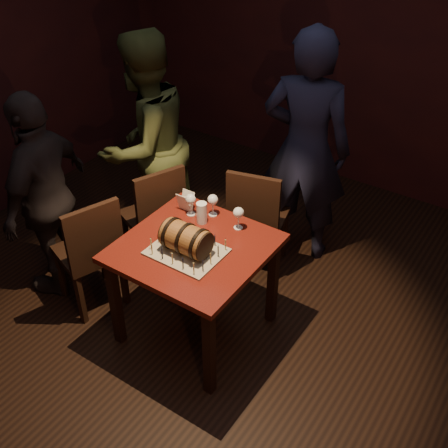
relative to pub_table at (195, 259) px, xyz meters
The scene contains 16 objects.
room_shell 0.77m from the pub_table, 10.35° to the left, with size 5.04×5.04×2.80m.
pub_table is the anchor object (origin of this frame).
cake_board 0.14m from the pub_table, 88.33° to the right, with size 0.45×0.35×0.01m, color gray.
barrel_cake 0.23m from the pub_table, 88.74° to the right, with size 0.35×0.20×0.20m.
birthday_candles 0.18m from the pub_table, 88.10° to the right, with size 0.40×0.30×0.09m.
wine_glass_left 0.42m from the pub_table, 129.74° to the left, with size 0.07×0.07×0.16m.
wine_glass_mid 0.43m from the pub_table, 105.38° to the left, with size 0.07×0.07×0.16m.
wine_glass_right 0.41m from the pub_table, 67.56° to the left, with size 0.07×0.07×0.16m.
pint_of_ale 0.32m from the pub_table, 114.59° to the left, with size 0.07×0.07×0.15m.
menu_card 0.45m from the pub_table, 134.25° to the left, with size 0.10×0.05×0.13m, color white, non-canonical shape.
chair_back 0.79m from the pub_table, 90.42° to the left, with size 0.49×0.49×0.93m.
chair_left_rear 0.76m from the pub_table, 149.39° to the left, with size 0.52×0.52×0.93m.
chair_left_front 0.78m from the pub_table, 164.44° to the right, with size 0.51×0.51×0.93m.
person_back 1.27m from the pub_table, 83.65° to the left, with size 0.68×0.45×1.86m, color black.
person_left_rear 1.20m from the pub_table, 145.10° to the left, with size 0.86×0.67×1.78m, color #373E1F.
person_left_front 1.19m from the pub_table, behind, with size 0.92×0.38×1.57m, color black.
Camera 1 is at (1.61, -2.24, 2.94)m, focal length 45.00 mm.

